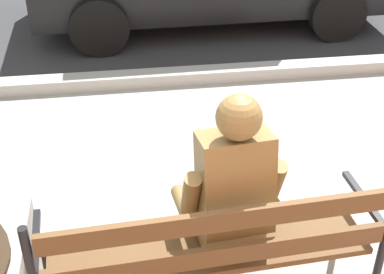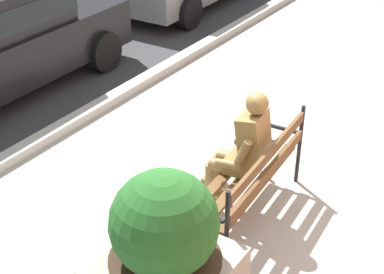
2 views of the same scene
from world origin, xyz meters
name	(u,v)px [view 1 (image 1 of 2)]	position (x,y,z in m)	size (l,w,h in m)	color
curb_stone	(171,77)	(0.00, 2.90, 0.06)	(60.00, 0.20, 0.12)	#B2AFA8
park_bench	(212,244)	(-0.08, 0.00, 0.54)	(1.83, 0.64, 0.95)	brown
bronze_statue_seated	(228,197)	(0.04, 0.22, 0.67)	(0.61, 0.81, 1.37)	olive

